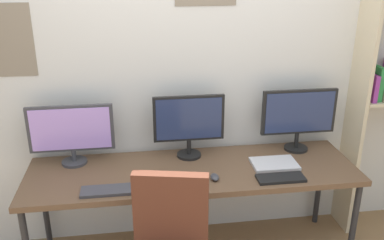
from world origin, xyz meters
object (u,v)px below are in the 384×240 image
(keyboard_left, at_px, (111,190))
(mouse_left_side, at_px, (200,184))
(monitor_left, at_px, (71,132))
(monitor_center, at_px, (189,122))
(mouse_right_side, at_px, (215,177))
(laptop_closed, at_px, (274,164))
(desk, at_px, (193,175))
(monitor_right, at_px, (299,115))
(keyboard_right, at_px, (281,178))

(keyboard_left, bearing_deg, mouse_left_side, -1.29)
(keyboard_left, xyz_separation_m, mouse_left_side, (0.57, -0.01, 0.01))
(monitor_left, height_order, monitor_center, monitor_center)
(mouse_right_side, distance_m, laptop_closed, 0.48)
(desk, height_order, mouse_right_side, mouse_right_side)
(desk, relative_size, monitor_right, 4.04)
(keyboard_left, bearing_deg, laptop_closed, 10.08)
(monitor_left, relative_size, monitor_center, 1.14)
(monitor_center, xyz_separation_m, mouse_right_side, (0.12, -0.38, -0.25))
(monitor_right, bearing_deg, monitor_center, -180.00)
(monitor_center, relative_size, laptop_closed, 1.62)
(monitor_center, height_order, monitor_right, monitor_right)
(monitor_center, xyz_separation_m, monitor_right, (0.83, 0.00, 0.01))
(desk, xyz_separation_m, mouse_left_side, (0.01, -0.24, 0.07))
(monitor_center, distance_m, laptop_closed, 0.68)
(keyboard_left, bearing_deg, mouse_right_side, 5.44)
(desk, relative_size, keyboard_left, 6.14)
(monitor_right, relative_size, mouse_left_side, 5.95)
(monitor_left, xyz_separation_m, monitor_center, (0.83, -0.00, 0.02))
(monitor_right, height_order, mouse_left_side, monitor_right)
(monitor_right, xyz_separation_m, laptop_closed, (-0.25, -0.24, -0.27))
(monitor_left, relative_size, laptop_closed, 1.85)
(monitor_right, bearing_deg, mouse_right_side, -152.06)
(keyboard_right, xyz_separation_m, mouse_left_side, (-0.55, -0.01, 0.01))
(monitor_right, height_order, laptop_closed, monitor_right)
(monitor_center, relative_size, keyboard_right, 1.61)
(keyboard_right, bearing_deg, desk, 157.67)
(laptop_closed, bearing_deg, desk, 177.78)
(mouse_left_side, bearing_deg, monitor_right, 28.91)
(monitor_left, xyz_separation_m, keyboard_left, (0.27, -0.44, -0.24))
(mouse_left_side, relative_size, laptop_closed, 0.30)
(mouse_left_side, relative_size, mouse_right_side, 1.00)
(monitor_right, xyz_separation_m, keyboard_right, (-0.27, -0.44, -0.27))
(laptop_closed, bearing_deg, monitor_right, 43.97)
(desk, distance_m, mouse_left_side, 0.25)
(keyboard_left, bearing_deg, keyboard_right, 0.00)
(laptop_closed, bearing_deg, mouse_left_side, -158.91)
(desk, distance_m, monitor_right, 0.92)
(keyboard_left, height_order, mouse_left_side, mouse_left_side)
(keyboard_right, bearing_deg, mouse_left_side, -178.66)
(monitor_center, bearing_deg, mouse_left_side, -88.76)
(keyboard_right, distance_m, mouse_right_side, 0.44)
(laptop_closed, bearing_deg, monitor_center, 158.10)
(keyboard_right, bearing_deg, laptop_closed, 83.70)
(desk, distance_m, monitor_left, 0.91)
(monitor_left, bearing_deg, monitor_right, -0.00)
(monitor_right, height_order, keyboard_right, monitor_right)
(monitor_center, relative_size, mouse_left_side, 5.39)
(keyboard_right, bearing_deg, monitor_left, 162.40)
(keyboard_left, distance_m, mouse_right_side, 0.69)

